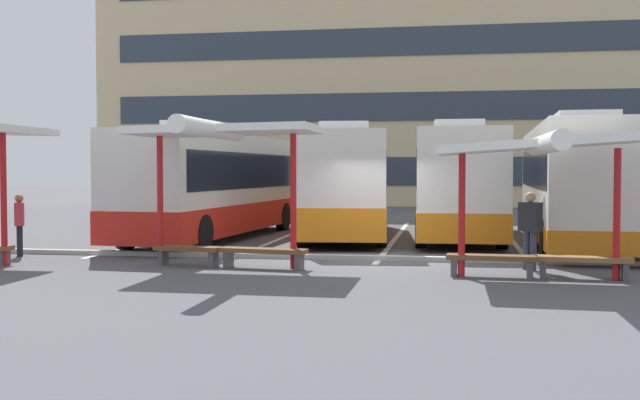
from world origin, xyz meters
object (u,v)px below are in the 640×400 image
(coach_bus_1, at_px, (346,186))
(bench_2, at_px, (188,251))
(waiting_passenger_0, at_px, (19,221))
(coach_bus_2, at_px, (456,185))
(bench_3, at_px, (263,253))
(waiting_shelter_1, at_px, (222,134))
(bench_4, at_px, (492,260))
(waiting_shelter_2, at_px, (540,147))
(bench_5, at_px, (584,262))
(coach_bus_0, at_px, (215,186))
(coach_bus_3, at_px, (578,183))
(waiting_passenger_1, at_px, (530,225))

(coach_bus_1, xyz_separation_m, bench_2, (-2.51, -8.29, -1.34))
(waiting_passenger_0, bearing_deg, coach_bus_1, 44.11)
(coach_bus_2, relative_size, waiting_passenger_0, 6.83)
(bench_3, bearing_deg, waiting_shelter_1, -173.05)
(bench_4, bearing_deg, waiting_shelter_2, -20.35)
(bench_5, bearing_deg, coach_bus_0, 143.51)
(coach_bus_3, xyz_separation_m, bench_3, (-7.79, -7.02, -1.44))
(coach_bus_0, height_order, bench_4, coach_bus_0)
(waiting_passenger_0, bearing_deg, bench_4, -8.94)
(bench_3, height_order, waiting_shelter_2, waiting_shelter_2)
(waiting_shelter_1, bearing_deg, bench_5, -2.98)
(coach_bus_3, relative_size, waiting_passenger_1, 6.89)
(coach_bus_0, distance_m, bench_2, 7.00)
(coach_bus_0, distance_m, waiting_shelter_1, 7.48)
(coach_bus_2, relative_size, waiting_shelter_2, 2.35)
(coach_bus_2, bearing_deg, coach_bus_0, -164.73)
(coach_bus_0, xyz_separation_m, bench_2, (1.46, -6.71, -1.33))
(coach_bus_1, relative_size, bench_2, 6.43)
(coach_bus_3, bearing_deg, waiting_passenger_1, -107.62)
(coach_bus_3, xyz_separation_m, waiting_shelter_1, (-8.69, -7.13, 1.19))
(waiting_passenger_0, bearing_deg, waiting_shelter_1, -13.86)
(coach_bus_2, bearing_deg, waiting_passenger_1, -79.57)
(bench_5, bearing_deg, waiting_shelter_2, -159.49)
(waiting_passenger_0, bearing_deg, bench_5, -7.74)
(coach_bus_2, height_order, bench_3, coach_bus_2)
(waiting_shelter_1, height_order, waiting_passenger_1, waiting_shelter_1)
(bench_2, relative_size, bench_3, 0.79)
(bench_4, xyz_separation_m, waiting_passenger_1, (0.88, 1.22, 0.66))
(waiting_shelter_1, bearing_deg, coach_bus_3, 39.35)
(bench_2, relative_size, waiting_passenger_1, 0.93)
(bench_2, distance_m, bench_3, 1.81)
(coach_bus_1, height_order, bench_2, coach_bus_1)
(waiting_shelter_2, relative_size, bench_5, 2.41)
(coach_bus_1, xyz_separation_m, bench_5, (6.00, -8.96, -1.33))
(coach_bus_1, bearing_deg, coach_bus_2, 7.62)
(coach_bus_1, bearing_deg, bench_2, -106.85)
(bench_3, xyz_separation_m, waiting_passenger_1, (5.79, 0.71, 0.65))
(bench_4, bearing_deg, coach_bus_0, 137.91)
(waiting_shelter_2, height_order, bench_4, waiting_shelter_2)
(bench_3, relative_size, waiting_shelter_2, 0.44)
(coach_bus_1, height_order, bench_3, coach_bus_1)
(coach_bus_0, xyz_separation_m, coach_bus_2, (7.54, 2.06, 0.05))
(coach_bus_2, xyz_separation_m, waiting_passenger_0, (-10.93, -7.62, -0.81))
(waiting_passenger_1, bearing_deg, waiting_shelter_2, -89.22)
(coach_bus_2, relative_size, bench_5, 5.67)
(bench_3, bearing_deg, bench_4, -5.91)
(bench_2, height_order, bench_5, same)
(coach_bus_2, bearing_deg, bench_3, -115.59)
(bench_2, distance_m, waiting_passenger_0, 5.02)
(waiting_passenger_0, xyz_separation_m, waiting_passenger_1, (12.44, -0.60, 0.10))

